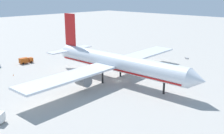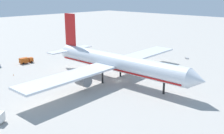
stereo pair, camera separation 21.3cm
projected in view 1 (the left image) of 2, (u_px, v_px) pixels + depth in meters
The scene contains 6 objects.
ground_plane at pixel (117, 81), 97.08m from camera, with size 600.00×600.00×0.00m, color #ADA8A0.
airliner at pixel (115, 63), 95.97m from camera, with size 67.46×77.25×23.60m.
service_truck_0 at pixel (26, 60), 121.42m from camera, with size 2.97×6.36×2.72m.
baggage_cart_1 at pixel (187, 58), 130.78m from camera, with size 2.61×2.69×0.40m.
baggage_cart_2 at pixel (88, 52), 144.25m from camera, with size 3.38×2.11×0.40m.
traffic_cone_0 at pixel (13, 75), 103.78m from camera, with size 0.36×0.36×0.55m, color orange.
Camera 1 is at (62.11, -67.89, 31.47)m, focal length 41.74 mm.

